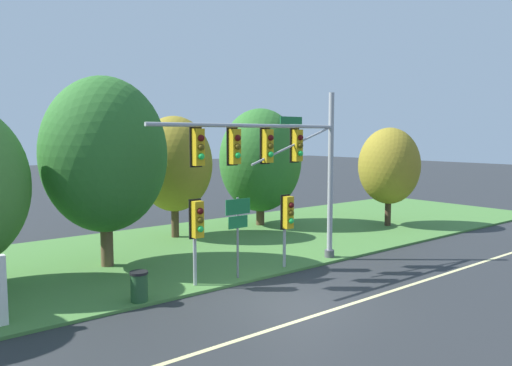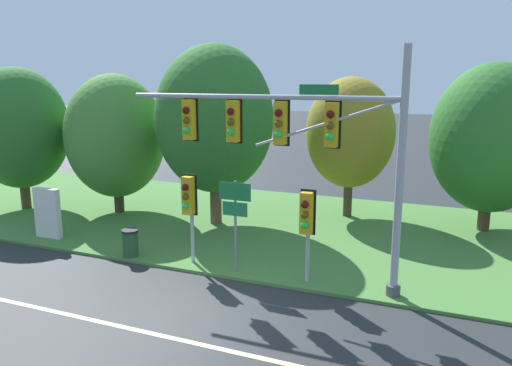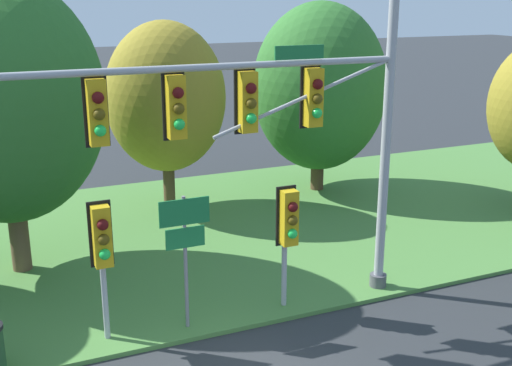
{
  "view_description": "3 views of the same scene",
  "coord_description": "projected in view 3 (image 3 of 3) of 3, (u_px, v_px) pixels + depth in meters",
  "views": [
    {
      "loc": [
        -10.36,
        -10.98,
        5.17
      ],
      "look_at": [
        2.1,
        4.56,
        3.26
      ],
      "focal_mm": 35.0,
      "sensor_mm": 36.0,
      "label": 1
    },
    {
      "loc": [
        6.2,
        -10.42,
        6.02
      ],
      "look_at": [
        0.29,
        3.94,
        2.76
      ],
      "focal_mm": 35.0,
      "sensor_mm": 36.0,
      "label": 2
    },
    {
      "loc": [
        -3.52,
        -8.74,
        6.86
      ],
      "look_at": [
        1.66,
        3.17,
        3.02
      ],
      "focal_mm": 45.0,
      "sensor_mm": 36.0,
      "label": 3
    }
  ],
  "objects": [
    {
      "name": "grass_verge",
      "position": [
        131.0,
        243.0,
        18.22
      ],
      "size": [
        48.0,
        11.5,
        0.1
      ],
      "primitive_type": "cube",
      "color": "#477A38",
      "rests_on": "ground"
    },
    {
      "name": "traffic_signal_mast",
      "position": [
        272.0,
        120.0,
        13.15
      ],
      "size": [
        8.45,
        0.49,
        6.79
      ],
      "color": "#9EA0A5",
      "rests_on": "grass_verge"
    },
    {
      "name": "pedestrian_signal_near_kerb",
      "position": [
        102.0,
        244.0,
        12.38
      ],
      "size": [
        0.46,
        0.55,
        2.95
      ],
      "color": "#9EA0A5",
      "rests_on": "grass_verge"
    },
    {
      "name": "pedestrian_signal_further_along",
      "position": [
        288.0,
        224.0,
        13.8
      ],
      "size": [
        0.46,
        0.55,
        2.82
      ],
      "color": "#9EA0A5",
      "rests_on": "grass_verge"
    },
    {
      "name": "route_sign_post",
      "position": [
        185.0,
        239.0,
        13.0
      ],
      "size": [
        1.05,
        0.08,
        2.89
      ],
      "color": "slate",
      "rests_on": "grass_verge"
    },
    {
      "name": "tree_behind_signpost",
      "position": [
        4.0,
        101.0,
        15.18
      ],
      "size": [
        4.75,
        4.75,
        7.3
      ],
      "color": "brown",
      "rests_on": "grass_verge"
    },
    {
      "name": "tree_mid_verge",
      "position": [
        166.0,
        97.0,
        20.04
      ],
      "size": [
        3.77,
        3.77,
        6.01
      ],
      "color": "#4C3823",
      "rests_on": "grass_verge"
    },
    {
      "name": "tree_tall_centre",
      "position": [
        320.0,
        87.0,
        22.1
      ],
      "size": [
        4.62,
        4.62,
        6.56
      ],
      "color": "#4C3823",
      "rests_on": "grass_verge"
    }
  ]
}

